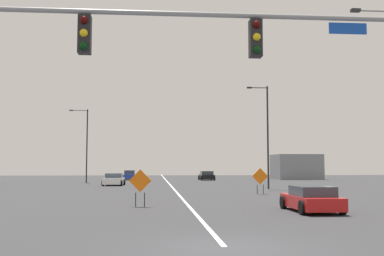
{
  "coord_description": "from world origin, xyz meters",
  "views": [
    {
      "loc": [
        -1.91,
        -12.46,
        2.16
      ],
      "look_at": [
        0.58,
        17.42,
        4.6
      ],
      "focal_mm": 43.39,
      "sensor_mm": 36.0,
      "label": 1
    }
  ],
  "objects": [
    {
      "name": "car_white_approaching",
      "position": [
        -6.22,
        39.29,
        0.61
      ],
      "size": [
        2.35,
        4.01,
        1.32
      ],
      "color": "white",
      "rests_on": "ground"
    },
    {
      "name": "car_blue_distant",
      "position": [
        -5.55,
        59.91,
        0.67
      ],
      "size": [
        1.98,
        4.43,
        1.45
      ],
      "color": "#1E389E",
      "rests_on": "ground"
    },
    {
      "name": "traffic_signal_assembly",
      "position": [
        -3.66,
        -0.01,
        5.18
      ],
      "size": [
        14.15,
        0.44,
        6.96
      ],
      "color": "gray",
      "rests_on": "ground"
    },
    {
      "name": "car_black_near",
      "position": [
        6.11,
        57.36,
        0.64
      ],
      "size": [
        2.24,
        4.32,
        1.36
      ],
      "color": "black",
      "rests_on": "ground"
    },
    {
      "name": "street_lamp_far_left",
      "position": [
        8.7,
        30.36,
        5.29
      ],
      "size": [
        2.03,
        0.24,
        9.69
      ],
      "color": "black",
      "rests_on": "ground"
    },
    {
      "name": "construction_sign_left_lane",
      "position": [
        -2.6,
        12.47,
        1.25
      ],
      "size": [
        1.21,
        0.15,
        1.97
      ],
      "color": "orange",
      "rests_on": "ground"
    },
    {
      "name": "street_lamp_near_right",
      "position": [
        -10.5,
        47.23,
        5.14
      ],
      "size": [
        2.36,
        0.24,
        9.34
      ],
      "color": "black",
      "rests_on": "ground"
    },
    {
      "name": "ground",
      "position": [
        0.0,
        0.0,
        0.0
      ],
      "size": [
        185.62,
        185.62,
        0.0
      ],
      "primitive_type": "plane",
      "color": "#2D2D30"
    },
    {
      "name": "construction_sign_left_shoulder",
      "position": [
        6.3,
        22.83,
        1.26
      ],
      "size": [
        1.26,
        0.12,
        1.99
      ],
      "color": "orange",
      "rests_on": "ground"
    },
    {
      "name": "road_centre_stripe",
      "position": [
        0.0,
        51.56,
        0.0
      ],
      "size": [
        0.16,
        103.12,
        0.01
      ],
      "color": "white",
      "rests_on": "ground"
    },
    {
      "name": "car_red_mid",
      "position": [
        5.55,
        9.12,
        0.58
      ],
      "size": [
        2.04,
        4.3,
        1.21
      ],
      "color": "red",
      "rests_on": "ground"
    },
    {
      "name": "roadside_building_east",
      "position": [
        21.09,
        61.02,
        1.98
      ],
      "size": [
        7.04,
        6.43,
        3.96
      ],
      "color": "gray",
      "rests_on": "ground"
    }
  ]
}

